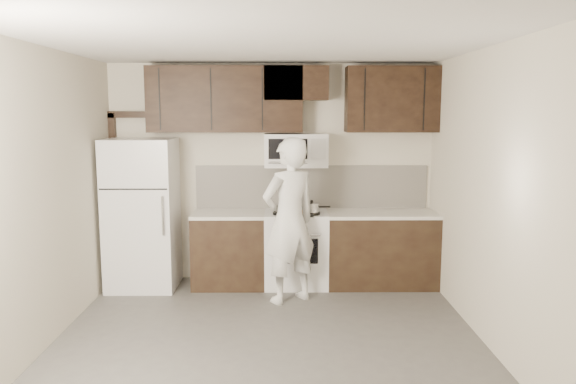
{
  "coord_description": "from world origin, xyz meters",
  "views": [
    {
      "loc": [
        0.14,
        -4.75,
        2.13
      ],
      "look_at": [
        0.19,
        0.9,
        1.31
      ],
      "focal_mm": 35.0,
      "sensor_mm": 36.0,
      "label": 1
    }
  ],
  "objects_px": {
    "refrigerator": "(142,214)",
    "microwave": "(296,150)",
    "stove": "(296,248)",
    "person": "(289,221)"
  },
  "relations": [
    {
      "from": "stove",
      "to": "person",
      "type": "bearing_deg",
      "value": -98.64
    },
    {
      "from": "person",
      "to": "stove",
      "type": "bearing_deg",
      "value": -132.04
    },
    {
      "from": "refrigerator",
      "to": "microwave",
      "type": "bearing_deg",
      "value": 5.15
    },
    {
      "from": "microwave",
      "to": "refrigerator",
      "type": "height_order",
      "value": "microwave"
    },
    {
      "from": "microwave",
      "to": "person",
      "type": "distance_m",
      "value": 1.02
    },
    {
      "from": "stove",
      "to": "refrigerator",
      "type": "relative_size",
      "value": 0.52
    },
    {
      "from": "microwave",
      "to": "person",
      "type": "xyz_separation_m",
      "value": [
        -0.09,
        -0.71,
        -0.73
      ]
    },
    {
      "from": "microwave",
      "to": "person",
      "type": "relative_size",
      "value": 0.41
    },
    {
      "from": "person",
      "to": "refrigerator",
      "type": "bearing_deg",
      "value": -50.49
    },
    {
      "from": "microwave",
      "to": "person",
      "type": "bearing_deg",
      "value": -97.2
    }
  ]
}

